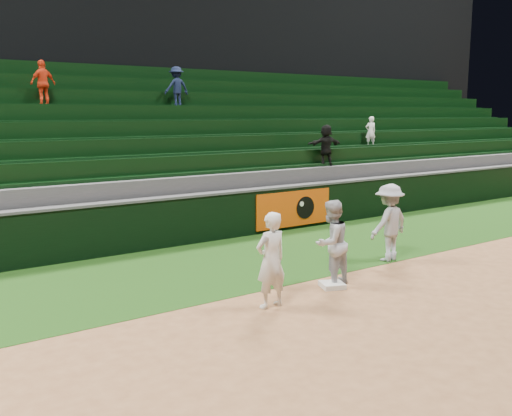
% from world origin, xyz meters
% --- Properties ---
extents(ground, '(70.00, 70.00, 0.00)m').
position_xyz_m(ground, '(0.00, 0.00, 0.00)').
color(ground, brown).
rests_on(ground, ground).
extents(foul_grass, '(36.00, 4.20, 0.01)m').
position_xyz_m(foul_grass, '(0.00, 3.00, 0.00)').
color(foul_grass, '#14340D').
rests_on(foul_grass, ground).
extents(upper_deck, '(40.00, 12.00, 12.00)m').
position_xyz_m(upper_deck, '(0.00, 17.45, 6.00)').
color(upper_deck, black).
rests_on(upper_deck, ground).
extents(first_base, '(0.55, 0.55, 0.09)m').
position_xyz_m(first_base, '(0.17, 0.33, 0.05)').
color(first_base, silver).
rests_on(first_base, ground).
extents(first_baseman, '(0.62, 0.43, 1.65)m').
position_xyz_m(first_baseman, '(-1.45, 0.11, 0.83)').
color(first_baseman, silver).
rests_on(first_baseman, ground).
extents(baserunner, '(0.90, 0.76, 1.65)m').
position_xyz_m(baserunner, '(0.25, 0.47, 0.83)').
color(baserunner, '#A6A8B0').
rests_on(baserunner, ground).
extents(base_coach, '(1.17, 0.75, 1.72)m').
position_xyz_m(base_coach, '(2.56, 1.10, 0.87)').
color(base_coach, '#989AA4').
rests_on(base_coach, foul_grass).
extents(field_wall, '(36.00, 0.45, 1.25)m').
position_xyz_m(field_wall, '(0.03, 5.20, 0.63)').
color(field_wall, black).
rests_on(field_wall, ground).
extents(stadium_seating, '(36.00, 5.95, 4.85)m').
position_xyz_m(stadium_seating, '(0.00, 8.97, 1.70)').
color(stadium_seating, '#3B3B3D').
rests_on(stadium_seating, ground).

